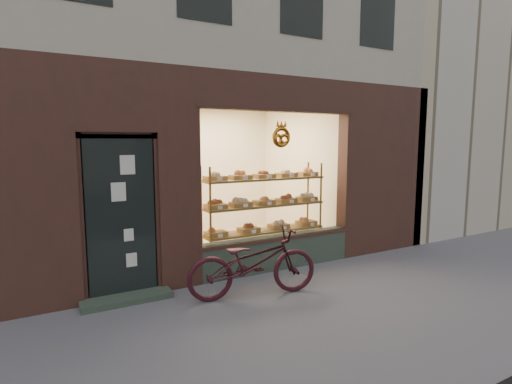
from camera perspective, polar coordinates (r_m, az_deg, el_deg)
ground at (r=4.89m, az=12.19°, el=-18.17°), size 90.00×90.00×0.00m
neighbor_right at (r=15.51m, az=26.66°, el=15.46°), size 12.00×7.00×9.00m
display_shelf at (r=6.86m, az=1.14°, el=-2.82°), size 2.20×0.45×1.70m
bicycle at (r=5.44m, az=-0.42°, el=-10.04°), size 1.87×0.96×0.94m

